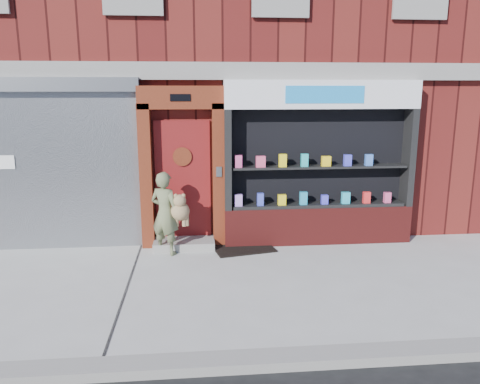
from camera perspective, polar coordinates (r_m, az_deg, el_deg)
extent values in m
plane|color=#9E9E99|center=(7.12, -0.94, -11.11)|extent=(80.00, 80.00, 0.00)
cube|color=gray|center=(5.19, 1.02, -19.99)|extent=(60.00, 0.30, 0.12)
cube|color=#4E1312|center=(12.57, -3.25, 17.72)|extent=(12.00, 8.00, 8.00)
cube|color=gray|center=(8.44, -2.07, 14.52)|extent=(12.00, 0.16, 0.30)
cube|color=gray|center=(8.92, -21.61, 2.26)|extent=(3.00, 0.10, 2.80)
cube|color=slate|center=(8.75, -22.52, 12.03)|extent=(3.10, 0.30, 0.24)
cube|color=white|center=(9.09, -26.67, 3.26)|extent=(0.30, 0.01, 0.24)
cube|color=#541D0E|center=(8.55, -11.36, 1.81)|extent=(0.22, 0.28, 2.60)
cube|color=#541D0E|center=(8.52, -2.62, 1.99)|extent=(0.22, 0.28, 2.60)
cube|color=#541D0E|center=(8.37, -7.26, 11.37)|extent=(1.50, 0.28, 0.40)
cube|color=black|center=(8.22, -7.29, 11.35)|extent=(0.35, 0.01, 0.12)
cube|color=maroon|center=(8.64, -6.96, 1.39)|extent=(1.00, 0.06, 2.20)
cylinder|color=black|center=(8.52, -7.05, 4.30)|extent=(0.28, 0.02, 0.28)
cylinder|color=#541D0E|center=(8.51, -7.05, 4.29)|extent=(0.34, 0.02, 0.34)
cube|color=gray|center=(8.66, -6.81, -6.28)|extent=(1.10, 0.55, 0.15)
cube|color=slate|center=(8.35, -2.58, 2.48)|extent=(0.10, 0.02, 0.18)
cube|color=maroon|center=(8.96, 9.39, -3.89)|extent=(3.50, 0.40, 0.70)
cube|color=black|center=(8.42, -1.53, 3.95)|extent=(0.12, 0.40, 1.80)
cube|color=black|center=(9.27, 19.85, 4.00)|extent=(0.12, 0.40, 1.80)
cube|color=black|center=(8.87, 9.38, 4.22)|extent=(3.30, 0.03, 1.80)
cube|color=black|center=(8.86, 9.48, -1.53)|extent=(3.20, 0.36, 0.06)
cube|color=black|center=(8.72, 9.65, 3.07)|extent=(3.20, 0.36, 0.04)
cube|color=white|center=(8.60, 9.97, 11.64)|extent=(3.50, 0.40, 0.50)
cube|color=#1A7CC6|center=(8.41, 10.34, 11.61)|extent=(1.40, 0.01, 0.30)
cube|color=#BC85F0|center=(8.49, -0.19, -1.01)|extent=(0.13, 0.09, 0.21)
cube|color=#3A47C6|center=(8.53, 2.49, -0.90)|extent=(0.11, 0.09, 0.23)
cube|color=yellow|center=(8.60, 5.13, -0.95)|extent=(0.14, 0.09, 0.20)
cube|color=teal|center=(8.68, 7.73, -0.75)|extent=(0.13, 0.09, 0.24)
cube|color=#4443E5|center=(8.78, 10.27, -0.90)|extent=(0.12, 0.09, 0.17)
cube|color=#29B1D0|center=(8.89, 12.76, -0.70)|extent=(0.15, 0.09, 0.22)
cube|color=red|center=(9.03, 15.17, -0.64)|extent=(0.13, 0.09, 0.21)
cube|color=#DF4A80|center=(9.18, 17.51, -0.64)|extent=(0.12, 0.09, 0.20)
cube|color=#D44685|center=(8.35, -0.19, 3.75)|extent=(0.12, 0.09, 0.22)
cube|color=#E44C75|center=(8.40, 2.53, 3.72)|extent=(0.17, 0.09, 0.20)
cube|color=yellow|center=(8.46, 5.23, 3.85)|extent=(0.14, 0.09, 0.23)
cube|color=#26B7BF|center=(8.55, 7.87, 3.87)|extent=(0.12, 0.09, 0.23)
cube|color=yellow|center=(8.65, 10.45, 3.72)|extent=(0.16, 0.09, 0.18)
cube|color=#4043DB|center=(8.76, 12.98, 3.79)|extent=(0.13, 0.09, 0.21)
cube|color=#3D70D2|center=(8.90, 15.43, 3.79)|extent=(0.13, 0.09, 0.21)
imported|color=#606844|center=(8.22, -9.14, -2.59)|extent=(0.64, 0.57, 1.47)
sphere|color=olive|center=(8.17, -7.31, -2.33)|extent=(0.33, 0.33, 0.33)
sphere|color=olive|center=(8.07, -7.37, -1.07)|extent=(0.22, 0.22, 0.22)
sphere|color=olive|center=(8.05, -7.85, -0.47)|extent=(0.08, 0.08, 0.08)
sphere|color=olive|center=(8.05, -6.91, -0.45)|extent=(0.08, 0.08, 0.08)
cylinder|color=olive|center=(8.22, -8.05, -3.46)|extent=(0.08, 0.08, 0.20)
cylinder|color=olive|center=(8.21, -6.52, -3.43)|extent=(0.08, 0.08, 0.20)
cylinder|color=olive|center=(8.19, -7.75, -3.49)|extent=(0.08, 0.08, 0.20)
cylinder|color=olive|center=(8.19, -6.83, -3.48)|extent=(0.08, 0.08, 0.20)
cube|color=black|center=(8.58, 0.37, -6.82)|extent=(1.19, 0.94, 0.03)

